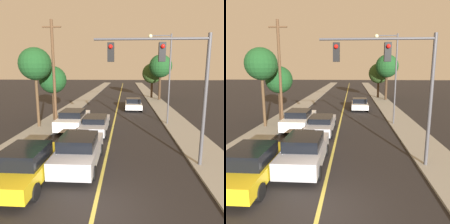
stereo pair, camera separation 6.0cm
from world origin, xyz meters
TOP-DOWN VIEW (x-y plane):
  - ground_plane at (0.00, 0.00)m, footprint 200.00×200.00m
  - road_surface at (0.00, 36.00)m, footprint 9.16×80.00m
  - sidewalk_left at (-5.83, 36.00)m, footprint 2.50×80.00m
  - sidewalk_right at (5.83, 36.00)m, footprint 2.50×80.00m
  - car_near_lane_front at (-1.28, 3.72)m, footprint 2.09×4.75m
  - car_near_lane_second at (-1.28, 9.95)m, footprint 2.01×5.12m
  - car_outer_lane_front at (-3.30, 2.04)m, footprint 2.08×4.95m
  - car_outer_lane_second at (-3.30, 10.84)m, footprint 2.12×5.06m
  - car_far_oncoming at (2.06, 20.07)m, footprint 2.10×4.03m
  - traffic_signal_mast at (3.23, 4.01)m, footprint 5.55×0.42m
  - streetlamp_right at (4.48, 12.86)m, footprint 2.04×0.36m
  - utility_pole_left at (-5.18, 12.02)m, footprint 1.60×0.24m
  - tree_left_near at (-6.40, 11.07)m, footprint 2.67×2.67m
  - tree_left_far at (-5.87, 13.72)m, footprint 2.58×2.58m
  - tree_right_near at (6.59, 29.11)m, footprint 3.63×3.63m
  - tree_right_far at (5.64, 31.87)m, footprint 3.44×3.44m

SIDE VIEW (x-z plane):
  - ground_plane at x=0.00m, z-range 0.00..0.00m
  - road_surface at x=0.00m, z-range 0.00..0.01m
  - sidewalk_left at x=-5.83m, z-range 0.00..0.12m
  - sidewalk_right at x=5.83m, z-range 0.00..0.12m
  - car_near_lane_second at x=-1.28m, z-range 0.04..1.39m
  - car_far_oncoming at x=2.06m, z-range 0.01..1.46m
  - car_outer_lane_front at x=-3.30m, z-range 0.01..1.63m
  - car_near_lane_front at x=-1.28m, z-range 0.01..1.69m
  - car_outer_lane_second at x=-3.30m, z-range 0.04..1.69m
  - tree_left_far at x=-5.87m, z-range 1.38..6.56m
  - tree_right_far at x=5.64m, z-range 1.33..7.23m
  - utility_pole_left at x=-5.18m, z-range 0.29..9.23m
  - traffic_signal_mast at x=3.23m, z-range 1.55..8.07m
  - streetlamp_right at x=4.48m, z-range 1.18..9.03m
  - tree_left_near at x=-6.40m, z-range 2.06..8.70m
  - tree_right_near at x=6.59m, z-range 1.86..9.07m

